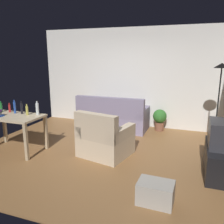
{
  "coord_description": "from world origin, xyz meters",
  "views": [
    {
      "loc": [
        1.78,
        -4.2,
        1.94
      ],
      "look_at": [
        0.1,
        0.5,
        0.75
      ],
      "focal_mm": 37.64,
      "sensor_mm": 36.0,
      "label": 1
    }
  ],
  "objects_px": {
    "potted_plant": "(160,118)",
    "bottle_squat": "(27,110)",
    "desk": "(13,121)",
    "armchair": "(104,140)",
    "bottle_dark": "(22,108)",
    "bottle_blue": "(15,107)",
    "bottle_green": "(1,107)",
    "bottle_clear": "(37,109)",
    "tv_stand": "(219,160)",
    "bottle_red": "(10,108)",
    "tv": "(222,134)",
    "torchiere_lamp": "(220,83)",
    "couch": "(113,118)",
    "storage_box": "(156,193)"
  },
  "relations": [
    {
      "from": "bottle_blue",
      "to": "bottle_dark",
      "type": "relative_size",
      "value": 1.04
    },
    {
      "from": "bottle_dark",
      "to": "bottle_blue",
      "type": "bearing_deg",
      "value": -178.02
    },
    {
      "from": "tv_stand",
      "to": "tv",
      "type": "height_order",
      "value": "tv"
    },
    {
      "from": "desk",
      "to": "bottle_green",
      "type": "distance_m",
      "value": 0.54
    },
    {
      "from": "couch",
      "to": "bottle_red",
      "type": "distance_m",
      "value": 2.59
    },
    {
      "from": "desk",
      "to": "bottle_dark",
      "type": "xyz_separation_m",
      "value": [
        0.08,
        0.19,
        0.23
      ]
    },
    {
      "from": "bottle_clear",
      "to": "torchiere_lamp",
      "type": "bearing_deg",
      "value": 21.3
    },
    {
      "from": "bottle_clear",
      "to": "couch",
      "type": "bearing_deg",
      "value": 62.4
    },
    {
      "from": "bottle_dark",
      "to": "bottle_squat",
      "type": "distance_m",
      "value": 0.18
    },
    {
      "from": "couch",
      "to": "armchair",
      "type": "height_order",
      "value": "same"
    },
    {
      "from": "tv",
      "to": "desk",
      "type": "relative_size",
      "value": 0.5
    },
    {
      "from": "couch",
      "to": "torchiere_lamp",
      "type": "xyz_separation_m",
      "value": [
        2.52,
        -0.51,
        1.11
      ]
    },
    {
      "from": "armchair",
      "to": "bottle_dark",
      "type": "relative_size",
      "value": 3.83
    },
    {
      "from": "tv",
      "to": "bottle_squat",
      "type": "xyz_separation_m",
      "value": [
        -3.7,
        -0.21,
        0.16
      ]
    },
    {
      "from": "armchair",
      "to": "bottle_squat",
      "type": "height_order",
      "value": "bottle_squat"
    },
    {
      "from": "potted_plant",
      "to": "bottle_blue",
      "type": "bearing_deg",
      "value": -140.78
    },
    {
      "from": "torchiere_lamp",
      "to": "potted_plant",
      "type": "bearing_deg",
      "value": 147.78
    },
    {
      "from": "tv_stand",
      "to": "storage_box",
      "type": "bearing_deg",
      "value": 143.62
    },
    {
      "from": "torchiere_lamp",
      "to": "storage_box",
      "type": "xyz_separation_m",
      "value": [
        -0.87,
        -2.42,
        -1.26
      ]
    },
    {
      "from": "tv_stand",
      "to": "bottle_red",
      "type": "relative_size",
      "value": 5.36
    },
    {
      "from": "tv_stand",
      "to": "desk",
      "type": "relative_size",
      "value": 0.91
    },
    {
      "from": "desk",
      "to": "tv",
      "type": "bearing_deg",
      "value": 5.57
    },
    {
      "from": "tv_stand",
      "to": "bottle_green",
      "type": "xyz_separation_m",
      "value": [
        -4.41,
        -0.16,
        0.62
      ]
    },
    {
      "from": "potted_plant",
      "to": "bottle_squat",
      "type": "relative_size",
      "value": 2.52
    },
    {
      "from": "potted_plant",
      "to": "bottle_blue",
      "type": "xyz_separation_m",
      "value": [
        -2.74,
        -2.23,
        0.56
      ]
    },
    {
      "from": "couch",
      "to": "bottle_squat",
      "type": "xyz_separation_m",
      "value": [
        -1.17,
        -1.96,
        0.55
      ]
    },
    {
      "from": "couch",
      "to": "bottle_squat",
      "type": "distance_m",
      "value": 2.35
    },
    {
      "from": "bottle_red",
      "to": "bottle_clear",
      "type": "distance_m",
      "value": 0.71
    },
    {
      "from": "tv_stand",
      "to": "torchiere_lamp",
      "type": "bearing_deg",
      "value": 0.0
    },
    {
      "from": "tv_stand",
      "to": "potted_plant",
      "type": "height_order",
      "value": "potted_plant"
    },
    {
      "from": "potted_plant",
      "to": "armchair",
      "type": "height_order",
      "value": "armchair"
    },
    {
      "from": "storage_box",
      "to": "tv",
      "type": "bearing_deg",
      "value": 53.51
    },
    {
      "from": "bottle_green",
      "to": "bottle_clear",
      "type": "height_order",
      "value": "bottle_clear"
    },
    {
      "from": "armchair",
      "to": "couch",
      "type": "bearing_deg",
      "value": -63.68
    },
    {
      "from": "torchiere_lamp",
      "to": "storage_box",
      "type": "bearing_deg",
      "value": -109.66
    },
    {
      "from": "bottle_clear",
      "to": "bottle_red",
      "type": "bearing_deg",
      "value": -179.23
    },
    {
      "from": "bottle_red",
      "to": "bottle_blue",
      "type": "xyz_separation_m",
      "value": [
        0.18,
        -0.04,
        0.04
      ]
    },
    {
      "from": "desk",
      "to": "armchair",
      "type": "bearing_deg",
      "value": 12.65
    },
    {
      "from": "potted_plant",
      "to": "bottle_red",
      "type": "relative_size",
      "value": 2.78
    },
    {
      "from": "bottle_blue",
      "to": "bottle_dark",
      "type": "distance_m",
      "value": 0.17
    },
    {
      "from": "couch",
      "to": "bottle_blue",
      "type": "relative_size",
      "value": 6.38
    },
    {
      "from": "bottle_green",
      "to": "bottle_dark",
      "type": "relative_size",
      "value": 0.85
    },
    {
      "from": "tv",
      "to": "bottle_blue",
      "type": "height_order",
      "value": "bottle_blue"
    },
    {
      "from": "potted_plant",
      "to": "bottle_red",
      "type": "xyz_separation_m",
      "value": [
        -2.91,
        -2.2,
        0.52
      ]
    },
    {
      "from": "desk",
      "to": "armchair",
      "type": "relative_size",
      "value": 1.14
    },
    {
      "from": "desk",
      "to": "storage_box",
      "type": "xyz_separation_m",
      "value": [
        3.08,
        -0.83,
        -0.5
      ]
    },
    {
      "from": "tv",
      "to": "desk",
      "type": "height_order",
      "value": "tv"
    },
    {
      "from": "armchair",
      "to": "bottle_blue",
      "type": "distance_m",
      "value": 2.04
    },
    {
      "from": "bottle_blue",
      "to": "tv_stand",
      "type": "bearing_deg",
      "value": 2.32
    },
    {
      "from": "bottle_green",
      "to": "bottle_dark",
      "type": "bearing_deg",
      "value": 0.74
    }
  ]
}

